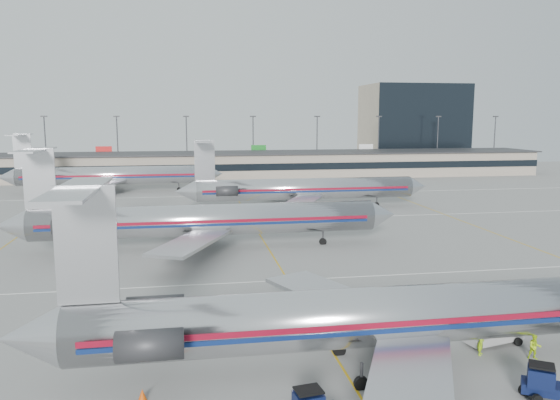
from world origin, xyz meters
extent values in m
plane|color=gray|center=(0.00, 0.00, 0.00)|extent=(260.00, 260.00, 0.00)
cube|color=silver|center=(0.00, 10.00, 0.01)|extent=(160.00, 0.15, 0.02)
cube|color=gray|center=(0.00, 98.00, 3.00)|extent=(160.00, 16.00, 6.00)
cube|color=black|center=(0.00, 89.90, 3.20)|extent=(160.00, 0.20, 1.60)
cube|color=#2D2D30|center=(0.00, 98.00, 6.10)|extent=(162.00, 17.00, 0.30)
cylinder|color=#38383D|center=(-45.00, 112.00, 7.50)|extent=(0.30, 0.30, 15.00)
cube|color=#2D2D30|center=(-45.00, 112.00, 15.10)|extent=(1.60, 0.40, 0.35)
cylinder|color=#38383D|center=(-27.00, 112.00, 7.50)|extent=(0.30, 0.30, 15.00)
cube|color=#2D2D30|center=(-27.00, 112.00, 15.10)|extent=(1.60, 0.40, 0.35)
cylinder|color=#38383D|center=(-9.00, 112.00, 7.50)|extent=(0.30, 0.30, 15.00)
cube|color=#2D2D30|center=(-9.00, 112.00, 15.10)|extent=(1.60, 0.40, 0.35)
cylinder|color=#38383D|center=(9.00, 112.00, 7.50)|extent=(0.30, 0.30, 15.00)
cube|color=#2D2D30|center=(9.00, 112.00, 15.10)|extent=(1.60, 0.40, 0.35)
cylinder|color=#38383D|center=(27.00, 112.00, 7.50)|extent=(0.30, 0.30, 15.00)
cube|color=#2D2D30|center=(27.00, 112.00, 15.10)|extent=(1.60, 0.40, 0.35)
cylinder|color=#38383D|center=(45.00, 112.00, 7.50)|extent=(0.30, 0.30, 15.00)
cube|color=#2D2D30|center=(45.00, 112.00, 15.10)|extent=(1.60, 0.40, 0.35)
cylinder|color=#38383D|center=(63.00, 112.00, 7.50)|extent=(0.30, 0.30, 15.00)
cube|color=#2D2D30|center=(63.00, 112.00, 15.10)|extent=(1.60, 0.40, 0.35)
cylinder|color=#38383D|center=(81.00, 112.00, 7.50)|extent=(0.30, 0.30, 15.00)
cube|color=#2D2D30|center=(81.00, 112.00, 15.10)|extent=(1.60, 0.40, 0.35)
cube|color=tan|center=(62.00, 128.00, 12.50)|extent=(30.00, 20.00, 25.00)
cylinder|color=silver|center=(3.09, -8.40, 3.26)|extent=(37.21, 3.44, 3.44)
cone|color=#B7B7BC|center=(-17.20, -8.40, 3.26)|extent=(3.35, 3.44, 3.44)
cube|color=maroon|center=(3.09, -10.14, 3.40)|extent=(35.35, 0.05, 0.33)
cube|color=#0B1D50|center=(3.09, -10.14, 3.02)|extent=(35.35, 0.05, 0.26)
cube|color=#B7B7BC|center=(1.23, -1.89, 2.33)|extent=(8.65, 12.61, 0.30)
cube|color=#B7B7BC|center=(1.23, -14.92, 2.33)|extent=(8.65, 12.61, 0.30)
cube|color=#B7B7BC|center=(-14.13, -8.40, 8.14)|extent=(3.16, 0.23, 6.33)
cube|color=#B7B7BC|center=(-14.40, -8.40, 11.12)|extent=(2.23, 9.77, 0.17)
cylinder|color=#2D2D30|center=(-10.87, -5.75, 3.54)|extent=(3.35, 1.58, 1.58)
cylinder|color=#2D2D30|center=(-10.87, -11.06, 3.54)|extent=(3.35, 1.58, 1.58)
cylinder|color=#2D2D30|center=(0.30, -10.64, 0.77)|extent=(0.19, 0.19, 1.54)
cylinder|color=#2D2D30|center=(0.30, -6.17, 0.77)|extent=(0.19, 0.19, 1.54)
cylinder|color=silver|center=(-6.72, 23.34, 3.34)|extent=(38.13, 3.53, 3.53)
cone|color=silver|center=(13.87, 23.34, 3.34)|extent=(3.05, 3.53, 3.53)
cone|color=#B7B7BC|center=(-27.50, 23.34, 3.34)|extent=(3.43, 3.53, 3.53)
cube|color=maroon|center=(-6.72, 21.57, 3.48)|extent=(36.22, 0.05, 0.33)
cube|color=#0B1D50|center=(-6.72, 21.57, 3.10)|extent=(36.22, 0.05, 0.27)
cube|color=#B7B7BC|center=(-8.63, 30.01, 2.38)|extent=(8.87, 12.92, 0.31)
cube|color=#B7B7BC|center=(-8.63, 16.67, 2.38)|extent=(8.87, 12.92, 0.31)
cube|color=#B7B7BC|center=(-24.35, 23.34, 8.34)|extent=(3.24, 0.24, 6.48)
cube|color=#B7B7BC|center=(-24.64, 23.34, 11.39)|extent=(2.29, 10.01, 0.17)
cylinder|color=#2D2D30|center=(-21.02, 26.06, 3.62)|extent=(3.43, 1.62, 1.62)
cylinder|color=#2D2D30|center=(-21.02, 20.63, 3.62)|extent=(3.43, 1.62, 1.62)
cylinder|color=#2D2D30|center=(6.63, 23.34, 0.79)|extent=(0.19, 0.19, 1.57)
cylinder|color=#2D2D30|center=(-9.58, 21.05, 0.79)|extent=(0.19, 0.19, 1.57)
cylinder|color=#2D2D30|center=(-9.58, 25.63, 0.79)|extent=(0.19, 0.19, 1.57)
cylinder|color=black|center=(6.63, 23.34, 0.33)|extent=(0.86, 0.29, 0.86)
cylinder|color=silver|center=(10.13, 48.75, 3.27)|extent=(35.45, 3.45, 3.45)
cone|color=silver|center=(29.35, 48.75, 3.27)|extent=(2.99, 3.45, 3.45)
cone|color=#B7B7BC|center=(-9.28, 48.75, 3.27)|extent=(3.36, 3.45, 3.45)
cube|color=maroon|center=(10.13, 47.01, 3.41)|extent=(33.68, 0.05, 0.33)
cube|color=#0B1D50|center=(10.13, 47.01, 3.03)|extent=(33.68, 0.05, 0.26)
cube|color=#B7B7BC|center=(8.26, 55.28, 2.33)|extent=(8.68, 12.65, 0.30)
cube|color=#B7B7BC|center=(8.26, 42.22, 2.33)|extent=(8.68, 12.65, 0.30)
cube|color=#B7B7BC|center=(-6.20, 48.75, 8.16)|extent=(3.17, 0.23, 6.34)
cube|color=#B7B7BC|center=(-6.48, 48.75, 11.15)|extent=(2.24, 9.80, 0.17)
cylinder|color=#2D2D30|center=(-2.94, 51.41, 3.55)|extent=(3.36, 1.59, 1.59)
cylinder|color=#2D2D30|center=(-2.94, 46.09, 3.55)|extent=(3.36, 1.59, 1.59)
cylinder|color=#2D2D30|center=(22.25, 48.75, 0.77)|extent=(0.19, 0.19, 1.54)
cylinder|color=#2D2D30|center=(7.33, 46.51, 0.77)|extent=(0.19, 0.19, 1.54)
cylinder|color=#2D2D30|center=(7.33, 50.99, 0.77)|extent=(0.19, 0.19, 1.54)
cylinder|color=black|center=(22.25, 48.75, 0.33)|extent=(0.84, 0.28, 0.84)
cylinder|color=silver|center=(-23.29, 74.34, 3.38)|extent=(36.65, 3.57, 3.57)
cone|color=silver|center=(-3.42, 74.34, 3.38)|extent=(3.09, 3.57, 3.57)
cone|color=#B7B7BC|center=(-43.35, 74.34, 3.38)|extent=(3.47, 3.57, 3.57)
cube|color=maroon|center=(-23.29, 72.54, 3.52)|extent=(34.82, 0.05, 0.34)
cube|color=#0B1D50|center=(-23.29, 72.54, 3.13)|extent=(34.82, 0.05, 0.27)
cube|color=#B7B7BC|center=(-25.22, 81.09, 2.41)|extent=(8.97, 13.08, 0.31)
cube|color=#B7B7BC|center=(-25.22, 67.59, 2.41)|extent=(8.97, 13.08, 0.31)
cube|color=#B7B7BC|center=(-40.17, 74.34, 8.44)|extent=(3.28, 0.24, 6.56)
cube|color=#B7B7BC|center=(-40.46, 74.34, 11.53)|extent=(2.31, 10.13, 0.17)
cylinder|color=#2D2D30|center=(-36.79, 77.09, 3.67)|extent=(3.47, 1.64, 1.64)
cylinder|color=#2D2D30|center=(-36.79, 71.59, 3.67)|extent=(3.47, 1.64, 1.64)
cylinder|color=#2D2D30|center=(-10.75, 74.34, 0.80)|extent=(0.19, 0.19, 1.59)
cylinder|color=#2D2D30|center=(-26.18, 72.02, 0.80)|extent=(0.19, 0.19, 1.59)
cylinder|color=#2D2D30|center=(-26.18, 76.65, 0.80)|extent=(0.19, 0.19, 1.59)
cylinder|color=black|center=(-10.75, 74.34, 0.34)|extent=(0.87, 0.29, 0.87)
cube|color=black|center=(-3.39, -13.82, 1.93)|extent=(1.42, 1.23, 0.09)
cube|color=black|center=(9.57, -13.26, 0.60)|extent=(2.67, 2.29, 0.55)
cube|color=black|center=(9.24, -13.26, 1.25)|extent=(1.69, 1.62, 0.98)
cube|color=black|center=(9.24, -13.26, 1.91)|extent=(1.61, 1.54, 0.09)
cylinder|color=black|center=(10.44, -12.71, 0.31)|extent=(0.61, 0.20, 0.61)
cylinder|color=black|center=(8.69, -12.71, 0.31)|extent=(0.61, 0.20, 0.61)
cylinder|color=black|center=(8.69, -13.80, 0.31)|extent=(0.61, 0.20, 0.61)
cube|color=black|center=(2.69, -12.89, 0.55)|extent=(2.19, 1.79, 0.70)
cube|color=#9A9A9A|center=(2.69, -12.89, 1.04)|extent=(2.19, 1.79, 0.06)
cylinder|color=black|center=(3.38, -12.34, 0.18)|extent=(0.36, 0.14, 0.36)
cylinder|color=black|center=(1.99, -12.34, 0.18)|extent=(0.36, 0.14, 0.36)
cube|color=#9A9A9A|center=(10.76, -6.21, 0.50)|extent=(4.19, 2.29, 0.55)
cube|color=#2D2D30|center=(11.42, -6.21, 1.76)|extent=(4.14, 1.87, 1.42)
cylinder|color=black|center=(12.19, -5.60, 0.28)|extent=(0.55, 0.18, 0.55)
cylinder|color=black|center=(12.19, -6.81, 0.28)|extent=(0.55, 0.18, 0.55)
cylinder|color=black|center=(9.32, -5.60, 0.28)|extent=(0.55, 0.18, 0.55)
cylinder|color=black|center=(9.32, -6.81, 0.28)|extent=(0.55, 0.18, 0.55)
imported|color=#8EC212|center=(9.05, -7.64, 0.81)|extent=(0.67, 0.70, 1.61)
imported|color=#B6E215|center=(11.98, -8.78, 0.79)|extent=(0.91, 0.80, 1.57)
cone|color=#D24607|center=(-11.44, -9.89, 0.32)|extent=(0.57, 0.57, 0.65)
camera|label=1|loc=(-8.76, -37.50, 14.73)|focal=35.00mm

